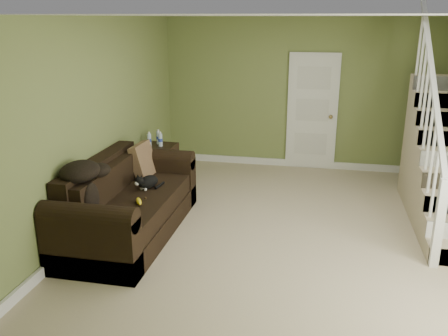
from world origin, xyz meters
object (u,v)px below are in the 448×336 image
at_px(sofa, 127,206).
at_px(cat, 148,182).
at_px(banana, 139,201).
at_px(side_table, 157,165).

height_order(sofa, cat, sofa).
relative_size(sofa, cat, 5.08).
bearing_deg(cat, banana, -58.54).
bearing_deg(side_table, banana, -76.29).
height_order(side_table, cat, side_table).
height_order(side_table, banana, side_table).
xyz_separation_m(sofa, cat, (0.19, 0.26, 0.24)).
xyz_separation_m(sofa, side_table, (-0.22, 1.74, -0.02)).
relative_size(sofa, banana, 11.34).
distance_m(sofa, banana, 0.40).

